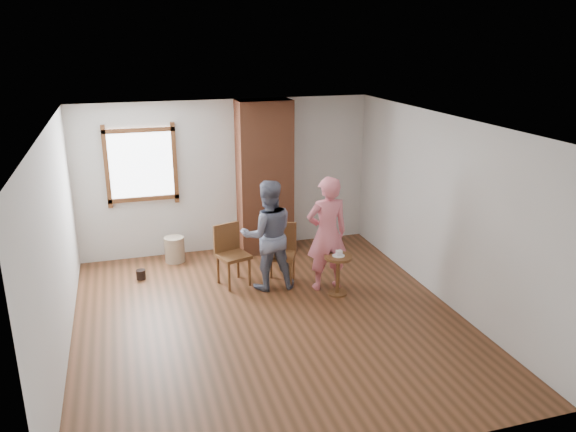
# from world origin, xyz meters

# --- Properties ---
(ground) EXTENTS (5.50, 5.50, 0.00)m
(ground) POSITION_xyz_m (0.00, 0.00, 0.00)
(ground) COLOR brown
(ground) RESTS_ON ground
(room_shell) EXTENTS (5.04, 5.52, 2.62)m
(room_shell) POSITION_xyz_m (-0.06, 0.61, 1.81)
(room_shell) COLOR silver
(room_shell) RESTS_ON ground
(brick_chimney) EXTENTS (0.90, 0.50, 2.60)m
(brick_chimney) POSITION_xyz_m (0.60, 2.50, 1.30)
(brick_chimney) COLOR #A05838
(brick_chimney) RESTS_ON ground
(stoneware_crock) EXTENTS (0.42, 0.42, 0.42)m
(stoneware_crock) POSITION_xyz_m (-0.99, 2.40, 0.21)
(stoneware_crock) COLOR tan
(stoneware_crock) RESTS_ON ground
(dark_pot) EXTENTS (0.18, 0.18, 0.15)m
(dark_pot) POSITION_xyz_m (-1.57, 1.83, 0.07)
(dark_pot) COLOR black
(dark_pot) RESTS_ON ground
(dining_chair_left) EXTENTS (0.54, 0.54, 0.92)m
(dining_chair_left) POSITION_xyz_m (-0.25, 1.30, 0.51)
(dining_chair_left) COLOR brown
(dining_chair_left) RESTS_ON ground
(dining_chair_right) EXTENTS (0.57, 0.57, 0.92)m
(dining_chair_right) POSITION_xyz_m (0.49, 1.11, 0.52)
(dining_chair_right) COLOR brown
(dining_chair_right) RESTS_ON ground
(side_table) EXTENTS (0.40, 0.40, 0.60)m
(side_table) POSITION_xyz_m (1.14, 0.45, 0.40)
(side_table) COLOR brown
(side_table) RESTS_ON ground
(cake_plate) EXTENTS (0.18, 0.18, 0.01)m
(cake_plate) POSITION_xyz_m (1.14, 0.45, 0.60)
(cake_plate) COLOR white
(cake_plate) RESTS_ON side_table
(cake_slice) EXTENTS (0.08, 0.07, 0.06)m
(cake_slice) POSITION_xyz_m (1.15, 0.45, 0.64)
(cake_slice) COLOR silver
(cake_slice) RESTS_ON cake_plate
(man) EXTENTS (0.84, 0.67, 1.65)m
(man) POSITION_xyz_m (0.25, 0.99, 0.82)
(man) COLOR #121834
(man) RESTS_ON ground
(person_pink) EXTENTS (0.63, 0.41, 1.71)m
(person_pink) POSITION_xyz_m (1.06, 0.71, 0.86)
(person_pink) COLOR #E77381
(person_pink) RESTS_ON ground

